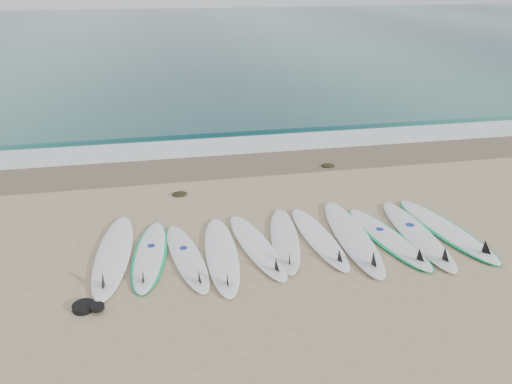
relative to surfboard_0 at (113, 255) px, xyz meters
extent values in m
plane|color=tan|center=(2.99, -0.11, -0.06)|extent=(120.00, 120.00, 0.00)
cube|color=#225A56|center=(2.99, 32.39, -0.05)|extent=(120.00, 55.00, 0.03)
cube|color=brown|center=(2.99, 3.99, -0.06)|extent=(120.00, 1.80, 0.01)
cube|color=silver|center=(2.99, 5.39, -0.04)|extent=(120.00, 1.40, 0.04)
cube|color=#225A56|center=(2.99, 6.89, -0.01)|extent=(120.00, 1.00, 0.10)
ellipsoid|color=white|center=(0.01, 0.08, -0.01)|extent=(0.79, 2.81, 0.09)
cone|color=black|center=(-0.07, -0.93, 0.15)|extent=(0.26, 0.31, 0.30)
ellipsoid|color=white|center=(0.61, -0.05, -0.02)|extent=(0.75, 2.37, 0.08)
ellipsoid|color=#00B569|center=(0.61, -0.05, -0.03)|extent=(0.83, 2.39, 0.05)
cone|color=black|center=(0.51, -0.89, 0.11)|extent=(0.22, 0.27, 0.25)
cylinder|color=navy|center=(0.63, 0.18, 0.02)|extent=(0.15, 0.15, 0.01)
ellipsoid|color=white|center=(1.21, -0.23, -0.02)|extent=(0.85, 2.36, 0.07)
cone|color=black|center=(1.35, -1.07, 0.11)|extent=(0.23, 0.28, 0.25)
cylinder|color=navy|center=(1.18, -0.01, 0.02)|extent=(0.15, 0.15, 0.01)
ellipsoid|color=white|center=(1.80, -0.27, -0.02)|extent=(0.63, 2.63, 0.08)
cone|color=black|center=(1.76, -1.22, 0.14)|extent=(0.23, 0.29, 0.28)
ellipsoid|color=white|center=(2.43, -0.11, -0.02)|extent=(0.91, 2.48, 0.08)
cone|color=black|center=(2.58, -0.98, 0.12)|extent=(0.25, 0.29, 0.26)
ellipsoid|color=white|center=(2.98, 0.03, -0.02)|extent=(0.87, 2.44, 0.08)
cone|color=black|center=(2.84, -0.83, 0.12)|extent=(0.24, 0.28, 0.25)
ellipsoid|color=white|center=(3.58, -0.04, -0.02)|extent=(0.70, 2.44, 0.08)
cone|color=black|center=(3.65, -0.91, 0.12)|extent=(0.22, 0.27, 0.26)
ellipsoid|color=white|center=(4.19, -0.12, -0.01)|extent=(0.73, 2.90, 0.09)
cone|color=black|center=(4.14, -1.17, 0.16)|extent=(0.26, 0.32, 0.31)
ellipsoid|color=white|center=(4.80, -0.27, -0.02)|extent=(0.91, 2.50, 0.08)
ellipsoid|color=#00B569|center=(4.80, -0.27, -0.02)|extent=(1.00, 2.53, 0.06)
cone|color=black|center=(4.95, -1.15, 0.12)|extent=(0.25, 0.29, 0.26)
cylinder|color=navy|center=(4.76, -0.04, 0.02)|extent=(0.16, 0.16, 0.01)
ellipsoid|color=silver|center=(5.37, -0.27, -0.01)|extent=(0.62, 2.70, 0.09)
cone|color=black|center=(5.34, -1.25, 0.14)|extent=(0.23, 0.29, 0.29)
cylinder|color=navy|center=(5.37, -0.01, 0.03)|extent=(0.16, 0.16, 0.01)
ellipsoid|color=white|center=(5.98, -0.21, -0.02)|extent=(0.96, 2.71, 0.09)
ellipsoid|color=#00B569|center=(5.98, -0.21, -0.02)|extent=(1.06, 2.75, 0.06)
cone|color=black|center=(6.14, -1.17, 0.14)|extent=(0.27, 0.32, 0.28)
ellipsoid|color=black|center=(1.25, 2.39, -0.03)|extent=(0.33, 0.26, 0.06)
ellipsoid|color=black|center=(4.93, 3.38, -0.03)|extent=(0.34, 0.26, 0.07)
cylinder|color=black|center=(-0.32, -1.33, -0.02)|extent=(0.32, 0.32, 0.08)
cylinder|color=black|center=(-0.12, -1.43, 0.02)|extent=(0.20, 0.20, 0.06)
camera|label=1|loc=(0.95, -7.52, 4.37)|focal=35.00mm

